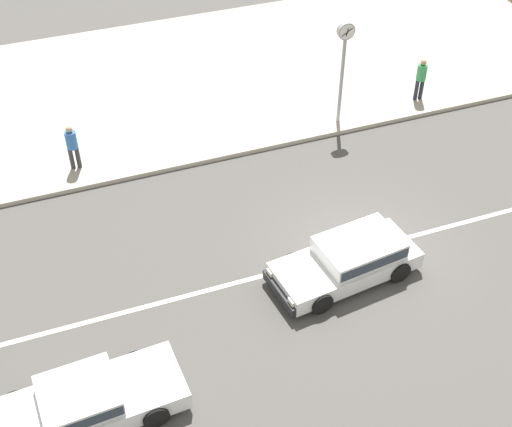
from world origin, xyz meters
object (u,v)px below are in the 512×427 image
object	(u,v)px
street_clock	(344,52)
sedan_white_3	(82,404)
pedestrian_mid_kerb	(421,76)
pedestrian_near_clock	(72,144)
hatchback_white_5	(350,258)

from	to	relation	value
street_clock	sedan_white_3	bearing A→B (deg)	-139.76
pedestrian_mid_kerb	sedan_white_3	bearing A→B (deg)	-146.44
sedan_white_3	pedestrian_near_clock	distance (m)	9.06
sedan_white_3	street_clock	world-z (taller)	street_clock
pedestrian_mid_kerb	pedestrian_near_clock	bearing A→B (deg)	179.42
sedan_white_3	street_clock	distance (m)	13.38
pedestrian_near_clock	pedestrian_mid_kerb	distance (m)	12.02
sedan_white_3	street_clock	bearing A→B (deg)	40.24
hatchback_white_5	pedestrian_near_clock	distance (m)	9.24
pedestrian_near_clock	pedestrian_mid_kerb	bearing A→B (deg)	-0.58
sedan_white_3	pedestrian_near_clock	bearing A→B (deg)	81.76
hatchback_white_5	pedestrian_mid_kerb	xyz separation A→B (m)	(5.96, 6.84, 0.47)
pedestrian_near_clock	hatchback_white_5	bearing A→B (deg)	-48.94
street_clock	pedestrian_near_clock	world-z (taller)	street_clock
hatchback_white_5	street_clock	distance (m)	7.39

